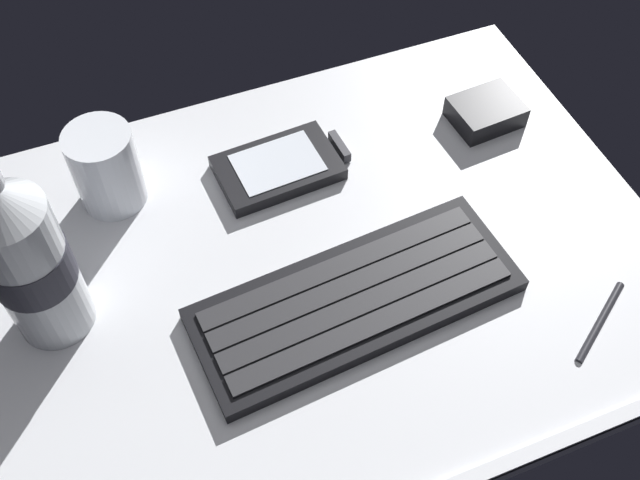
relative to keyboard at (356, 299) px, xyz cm
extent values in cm
cube|color=silver|center=(-1.14, 5.66, -1.81)|extent=(64.00, 48.00, 2.00)
cube|color=black|center=(0.00, 0.00, -0.11)|extent=(29.76, 13.21, 1.40)
cube|color=#28282B|center=(-0.25, 3.29, 0.74)|extent=(26.75, 4.05, 0.30)
cube|color=#28282B|center=(-0.08, 1.10, 0.74)|extent=(26.75, 4.05, 0.30)
cube|color=#28282B|center=(0.08, -1.10, 0.74)|extent=(26.75, 4.05, 0.30)
cube|color=#28282B|center=(0.25, -3.29, 0.74)|extent=(26.75, 4.05, 0.30)
cube|color=black|center=(-0.64, 17.16, -0.11)|extent=(12.45, 8.33, 1.40)
cube|color=silver|center=(-0.64, 17.16, 0.64)|extent=(8.75, 6.44, 0.10)
cube|color=#333338|center=(5.75, 17.55, -0.11)|extent=(1.03, 3.84, 1.12)
cylinder|color=silver|center=(-17.11, 20.11, 3.44)|extent=(6.40, 6.40, 8.50)
cylinder|color=yellow|center=(-17.11, 20.11, 2.45)|extent=(5.50, 5.50, 6.12)
cylinder|color=silver|center=(-24.83, 8.35, 6.69)|extent=(6.60, 6.60, 15.00)
cylinder|color=#2D2D38|center=(-24.83, 8.35, 7.44)|extent=(6.73, 6.73, 3.80)
cube|color=black|center=(21.85, 16.01, 0.39)|extent=(7.38, 6.09, 2.40)
cylinder|color=#26262B|center=(19.19, -9.67, -0.46)|extent=(8.30, 5.84, 0.70)
camera|label=1|loc=(-15.95, -31.56, 56.93)|focal=42.52mm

